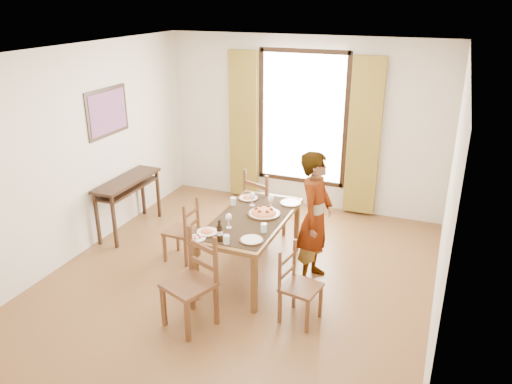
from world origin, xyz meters
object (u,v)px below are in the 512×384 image
at_px(console_table, 128,187).
at_px(dining_table, 250,223).
at_px(pasta_platter, 264,211).
at_px(man, 315,218).

height_order(console_table, dining_table, console_table).
xyz_separation_m(dining_table, pasta_platter, (0.12, 0.13, 0.12)).
bearing_deg(man, dining_table, 105.29).
distance_m(console_table, man, 2.88).
height_order(dining_table, pasta_platter, pasta_platter).
xyz_separation_m(console_table, man, (2.86, -0.31, 0.13)).
bearing_deg(dining_table, pasta_platter, 48.05).
xyz_separation_m(console_table, pasta_platter, (2.22, -0.33, 0.12)).
bearing_deg(dining_table, man, 12.00).
xyz_separation_m(console_table, dining_table, (2.10, -0.47, -0.00)).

